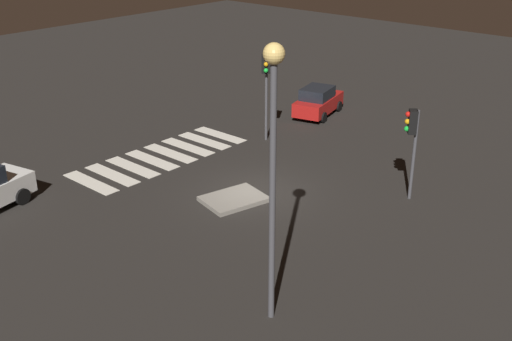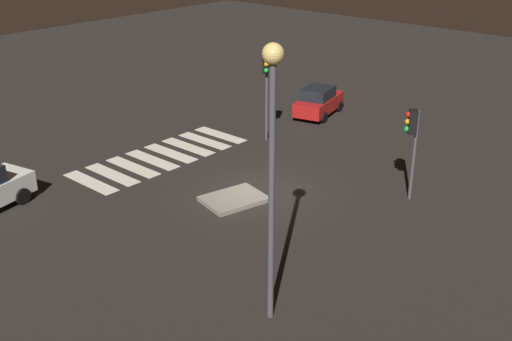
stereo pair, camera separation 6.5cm
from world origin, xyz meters
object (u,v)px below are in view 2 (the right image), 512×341
Objects in this scene: traffic_light_west at (412,132)px; street_lamp at (272,142)px; traffic_island at (234,199)px; traffic_light_south at (267,76)px; car_red at (319,101)px.

traffic_light_west is 10.15m from street_lamp.
traffic_island is 7.92m from traffic_light_south.
street_lamp is at bearing 4.39° from traffic_light_south.
street_lamp is (4.89, 6.08, 5.37)m from traffic_island.
street_lamp reaches higher than traffic_island.
traffic_light_south is (-6.22, -3.60, 3.31)m from traffic_island.
car_red is at bearing -147.97° from street_lamp.
traffic_island is 9.47m from street_lamp.
traffic_light_south reaches higher than traffic_light_west.
street_lamp is at bearing 59.45° from traffic_light_west.
car_red is 0.90× the size of traffic_light_south.
traffic_light_south is (5.15, 0.49, 2.59)m from car_red.
traffic_light_west is at bearing 44.55° from traffic_light_south.
traffic_light_west reaches higher than traffic_island.
car_red is 19.73m from street_lamp.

